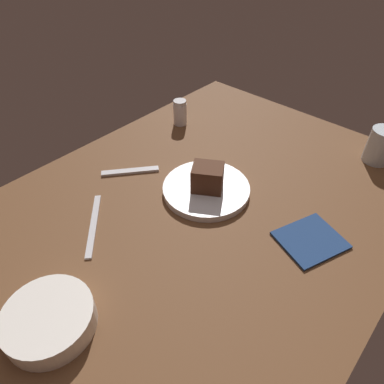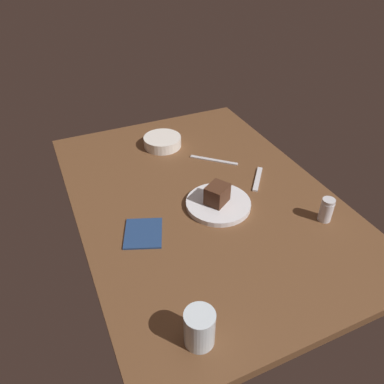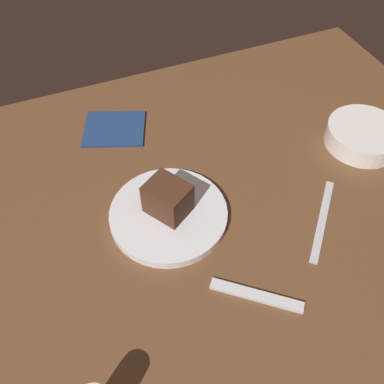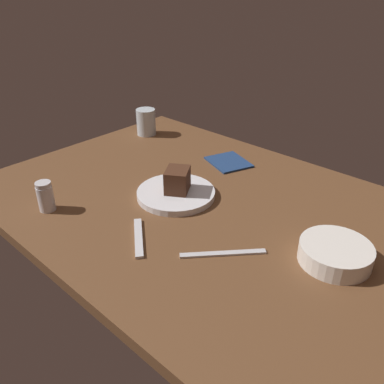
% 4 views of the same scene
% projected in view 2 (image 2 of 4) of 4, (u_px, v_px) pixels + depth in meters
% --- Properties ---
extents(dining_table, '(1.20, 0.84, 0.03)m').
position_uv_depth(dining_table, '(202.00, 199.00, 1.29)').
color(dining_table, brown).
rests_on(dining_table, ground).
extents(dessert_plate, '(0.21, 0.21, 0.02)m').
position_uv_depth(dessert_plate, '(218.00, 204.00, 1.23)').
color(dessert_plate, silver).
rests_on(dessert_plate, dining_table).
extents(chocolate_cake_slice, '(0.09, 0.09, 0.06)m').
position_uv_depth(chocolate_cake_slice, '(217.00, 194.00, 1.20)').
color(chocolate_cake_slice, '#472819').
rests_on(chocolate_cake_slice, dessert_plate).
extents(salt_shaker, '(0.04, 0.04, 0.08)m').
position_uv_depth(salt_shaker, '(326.00, 210.00, 1.15)').
color(salt_shaker, silver).
rests_on(salt_shaker, dining_table).
extents(water_glass, '(0.07, 0.07, 0.10)m').
position_uv_depth(water_glass, '(199.00, 328.00, 0.82)').
color(water_glass, silver).
rests_on(water_glass, dining_table).
extents(side_bowl, '(0.15, 0.15, 0.04)m').
position_uv_depth(side_bowl, '(162.00, 142.00, 1.53)').
color(side_bowl, white).
rests_on(side_bowl, dining_table).
extents(dessert_spoon, '(0.13, 0.11, 0.01)m').
position_uv_depth(dessert_spoon, '(258.00, 179.00, 1.35)').
color(dessert_spoon, silver).
rests_on(dessert_spoon, dining_table).
extents(butter_knife, '(0.14, 0.15, 0.01)m').
position_uv_depth(butter_knife, '(214.00, 160.00, 1.45)').
color(butter_knife, silver).
rests_on(butter_knife, dining_table).
extents(folded_napkin, '(0.16, 0.15, 0.01)m').
position_uv_depth(folded_napkin, '(143.00, 233.00, 1.12)').
color(folded_napkin, navy).
rests_on(folded_napkin, dining_table).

